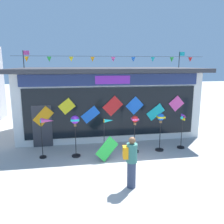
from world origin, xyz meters
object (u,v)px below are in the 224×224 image
wind_spinner_far_left (46,128)px  wind_spinner_center_right (135,127)px  kite_shop_building (106,99)px  wind_spinner_center_left (107,133)px  wind_spinner_left (75,125)px  wind_spinner_right (161,124)px  wind_spinner_far_right (182,129)px  display_kite_on_ground (107,149)px  person_near_camera (131,161)px

wind_spinner_far_left → wind_spinner_center_right: size_ratio=1.02×
kite_shop_building → wind_spinner_center_left: bearing=-97.8°
wind_spinner_left → wind_spinner_center_right: size_ratio=1.08×
wind_spinner_center_left → wind_spinner_far_left: bearing=176.4°
wind_spinner_center_left → wind_spinner_right: 2.47m
wind_spinner_center_right → wind_spinner_far_right: wind_spinner_center_right is taller
wind_spinner_far_left → wind_spinner_left: wind_spinner_left is taller
wind_spinner_far_right → wind_spinner_far_left: bearing=-179.3°
wind_spinner_left → wind_spinner_far_right: size_ratio=1.08×
wind_spinner_right → wind_spinner_far_right: size_ratio=1.04×
wind_spinner_far_left → display_kite_on_ground: 2.66m
wind_spinner_far_left → wind_spinner_center_right: bearing=-0.3°
wind_spinner_far_left → wind_spinner_right: (4.95, -0.03, -0.04)m
wind_spinner_right → display_kite_on_ground: 2.73m
wind_spinner_left → wind_spinner_center_left: 1.38m
wind_spinner_left → kite_shop_building: bearing=63.8°
kite_shop_building → person_near_camera: (-0.15, -6.56, -0.97)m
wind_spinner_far_left → display_kite_on_ground: size_ratio=1.83×
wind_spinner_far_left → wind_spinner_left: size_ratio=0.95×
wind_spinner_center_right → wind_spinner_far_left: bearing=179.7°
wind_spinner_far_right → display_kite_on_ground: bearing=-167.4°
wind_spinner_far_left → display_kite_on_ground: bearing=-17.0°
person_near_camera → wind_spinner_center_left: bearing=14.4°
display_kite_on_ground → wind_spinner_right: bearing=15.6°
person_near_camera → display_kite_on_ground: size_ratio=1.81×
wind_spinner_far_left → wind_spinner_center_left: 2.52m
wind_spinner_center_left → wind_spinner_far_right: size_ratio=0.98×
wind_spinner_right → display_kite_on_ground: bearing=-164.4°
wind_spinner_center_left → wind_spinner_left: bearing=177.5°
wind_spinner_center_left → wind_spinner_right: bearing=2.9°
kite_shop_building → wind_spinner_right: size_ratio=5.65×
kite_shop_building → wind_spinner_left: bearing=-116.2°
wind_spinner_left → display_kite_on_ground: size_ratio=1.93×
kite_shop_building → wind_spinner_right: bearing=-62.3°
kite_shop_building → wind_spinner_left: 4.20m
wind_spinner_right → display_kite_on_ground: (-2.53, -0.71, -0.77)m
wind_spinner_left → wind_spinner_right: wind_spinner_left is taller
wind_spinner_left → wind_spinner_far_right: bearing=2.1°
kite_shop_building → wind_spinner_far_left: 4.76m
wind_spinner_far_right → person_near_camera: (-3.19, -2.99, -0.06)m
wind_spinner_left → person_near_camera: 3.32m
wind_spinner_left → wind_spinner_right: size_ratio=1.04×
person_near_camera → wind_spinner_left: bearing=37.7°
wind_spinner_far_left → wind_spinner_center_right: 3.77m
wind_spinner_center_left → wind_spinner_center_right: 1.29m
wind_spinner_right → wind_spinner_left: bearing=-179.0°
wind_spinner_far_left → wind_spinner_far_right: wind_spinner_far_left is taller
wind_spinner_center_left → wind_spinner_right: (2.45, 0.13, 0.30)m
wind_spinner_far_right → wind_spinner_left: bearing=-177.9°
wind_spinner_far_left → wind_spinner_far_right: (6.06, 0.08, -0.36)m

